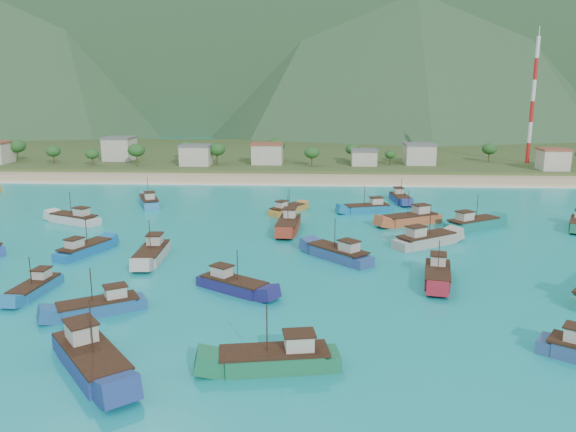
{
  "coord_description": "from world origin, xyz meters",
  "views": [
    {
      "loc": [
        10.95,
        -80.95,
        25.39
      ],
      "look_at": [
        5.67,
        18.0,
        3.0
      ],
      "focal_mm": 35.0,
      "sensor_mm": 36.0,
      "label": 1
    }
  ],
  "objects_px": {
    "boat_4": "(152,254)",
    "boat_30": "(100,307)",
    "boat_22": "(36,288)",
    "boat_0": "(287,210)",
    "boat_6": "(472,224)",
    "boat_13": "(84,250)",
    "boat_26": "(437,276)",
    "boat_12": "(91,360)",
    "boat_15": "(400,199)",
    "radio_tower": "(533,101)",
    "boat_32": "(75,219)",
    "boat_1": "(149,202)",
    "boat_2": "(277,360)",
    "boat_19": "(288,225)",
    "boat_14": "(368,209)",
    "boat_33": "(411,220)",
    "boat_7": "(425,241)",
    "boat_24": "(339,254)",
    "boat_11": "(233,286)"
  },
  "relations": [
    {
      "from": "boat_0",
      "to": "boat_6",
      "type": "height_order",
      "value": "boat_6"
    },
    {
      "from": "boat_1",
      "to": "boat_32",
      "type": "relative_size",
      "value": 1.01
    },
    {
      "from": "boat_15",
      "to": "boat_26",
      "type": "bearing_deg",
      "value": 81.12
    },
    {
      "from": "boat_33",
      "to": "boat_7",
      "type": "bearing_deg",
      "value": 150.75
    },
    {
      "from": "boat_1",
      "to": "boat_13",
      "type": "xyz_separation_m",
      "value": [
        1.15,
        -38.58,
        -0.09
      ]
    },
    {
      "from": "boat_15",
      "to": "boat_30",
      "type": "height_order",
      "value": "boat_15"
    },
    {
      "from": "boat_24",
      "to": "boat_6",
      "type": "bearing_deg",
      "value": -4.75
    },
    {
      "from": "boat_1",
      "to": "boat_32",
      "type": "xyz_separation_m",
      "value": [
        -9.23,
        -18.03,
        -0.01
      ]
    },
    {
      "from": "boat_4",
      "to": "boat_13",
      "type": "distance_m",
      "value": 11.68
    },
    {
      "from": "boat_11",
      "to": "boat_33",
      "type": "bearing_deg",
      "value": 175.98
    },
    {
      "from": "radio_tower",
      "to": "boat_2",
      "type": "height_order",
      "value": "radio_tower"
    },
    {
      "from": "boat_12",
      "to": "boat_19",
      "type": "distance_m",
      "value": 56.01
    },
    {
      "from": "boat_11",
      "to": "boat_32",
      "type": "bearing_deg",
      "value": -101.56
    },
    {
      "from": "boat_6",
      "to": "boat_14",
      "type": "bearing_deg",
      "value": -158.92
    },
    {
      "from": "boat_1",
      "to": "boat_14",
      "type": "relative_size",
      "value": 1.06
    },
    {
      "from": "boat_1",
      "to": "boat_2",
      "type": "relative_size",
      "value": 0.97
    },
    {
      "from": "radio_tower",
      "to": "boat_15",
      "type": "relative_size",
      "value": 3.86
    },
    {
      "from": "boat_12",
      "to": "boat_22",
      "type": "relative_size",
      "value": 1.32
    },
    {
      "from": "boat_2",
      "to": "boat_13",
      "type": "relative_size",
      "value": 1.12
    },
    {
      "from": "boat_4",
      "to": "boat_30",
      "type": "distance_m",
      "value": 21.18
    },
    {
      "from": "boat_15",
      "to": "boat_33",
      "type": "height_order",
      "value": "boat_33"
    },
    {
      "from": "boat_14",
      "to": "boat_24",
      "type": "relative_size",
      "value": 1.03
    },
    {
      "from": "boat_19",
      "to": "boat_11",
      "type": "bearing_deg",
      "value": 83.91
    },
    {
      "from": "boat_2",
      "to": "boat_11",
      "type": "distance_m",
      "value": 21.54
    },
    {
      "from": "boat_24",
      "to": "radio_tower",
      "type": "bearing_deg",
      "value": 14.27
    },
    {
      "from": "boat_11",
      "to": "boat_7",
      "type": "bearing_deg",
      "value": 161.68
    },
    {
      "from": "boat_1",
      "to": "boat_4",
      "type": "bearing_deg",
      "value": -95.29
    },
    {
      "from": "boat_19",
      "to": "boat_32",
      "type": "xyz_separation_m",
      "value": [
        -41.74,
        3.25,
        -0.11
      ]
    },
    {
      "from": "boat_6",
      "to": "boat_26",
      "type": "bearing_deg",
      "value": -55.09
    },
    {
      "from": "boat_4",
      "to": "boat_26",
      "type": "relative_size",
      "value": 1.02
    },
    {
      "from": "boat_15",
      "to": "boat_14",
      "type": "bearing_deg",
      "value": 48.06
    },
    {
      "from": "radio_tower",
      "to": "boat_24",
      "type": "bearing_deg",
      "value": -121.72
    },
    {
      "from": "boat_15",
      "to": "boat_0",
      "type": "bearing_deg",
      "value": 21.68
    },
    {
      "from": "boat_22",
      "to": "boat_26",
      "type": "relative_size",
      "value": 0.83
    },
    {
      "from": "boat_0",
      "to": "boat_19",
      "type": "bearing_deg",
      "value": -51.13
    },
    {
      "from": "boat_26",
      "to": "boat_32",
      "type": "distance_m",
      "value": 70.3
    },
    {
      "from": "boat_14",
      "to": "boat_33",
      "type": "bearing_deg",
      "value": -160.69
    },
    {
      "from": "boat_7",
      "to": "boat_15",
      "type": "distance_m",
      "value": 37.43
    },
    {
      "from": "boat_0",
      "to": "boat_14",
      "type": "relative_size",
      "value": 0.88
    },
    {
      "from": "radio_tower",
      "to": "boat_32",
      "type": "xyz_separation_m",
      "value": [
        -116.26,
        -85.3,
        -20.94
      ]
    },
    {
      "from": "boat_4",
      "to": "boat_30",
      "type": "relative_size",
      "value": 1.13
    },
    {
      "from": "boat_11",
      "to": "boat_24",
      "type": "bearing_deg",
      "value": 168.44
    },
    {
      "from": "boat_32",
      "to": "boat_26",
      "type": "bearing_deg",
      "value": -90.43
    },
    {
      "from": "boat_4",
      "to": "boat_22",
      "type": "xyz_separation_m",
      "value": [
        -10.69,
        -15.14,
        -0.24
      ]
    },
    {
      "from": "boat_33",
      "to": "boat_14",
      "type": "bearing_deg",
      "value": 7.44
    },
    {
      "from": "boat_14",
      "to": "boat_15",
      "type": "height_order",
      "value": "boat_14"
    },
    {
      "from": "radio_tower",
      "to": "boat_19",
      "type": "distance_m",
      "value": 117.59
    },
    {
      "from": "boat_13",
      "to": "boat_30",
      "type": "height_order",
      "value": "boat_13"
    },
    {
      "from": "boat_4",
      "to": "boat_24",
      "type": "height_order",
      "value": "boat_24"
    },
    {
      "from": "boat_14",
      "to": "boat_32",
      "type": "relative_size",
      "value": 0.95
    }
  ]
}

